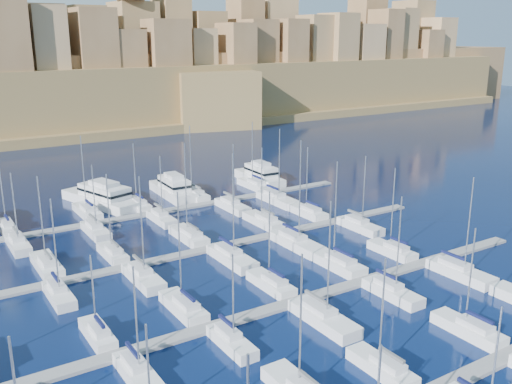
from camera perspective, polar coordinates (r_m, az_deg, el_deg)
ground at (r=81.95m, az=-1.28°, el=-7.95°), size 600.00×600.00×0.00m
pontoon_mid_near at (r=72.82m, az=3.72°, el=-10.97°), size 84.00×2.00×0.40m
pontoon_mid_far at (r=89.94m, az=-4.61°, el=-5.67°), size 84.00×2.00×0.40m
pontoon_far at (r=108.83m, az=-10.07°, el=-2.06°), size 84.00×2.00×0.40m
sailboat_3 at (r=60.49m, az=12.52°, el=-16.76°), size 2.41×8.03×12.45m
sailboat_4 at (r=69.89m, az=20.52°, el=-12.73°), size 2.59×8.64×12.86m
sailboat_13 at (r=67.14m, az=-15.53°, el=-13.52°), size 2.23×7.42×10.16m
sailboat_14 at (r=71.01m, az=-7.24°, el=-11.30°), size 2.68×8.95×15.38m
sailboat_15 at (r=76.49m, az=1.54°, el=-9.14°), size 2.56×8.54×13.61m
sailboat_16 at (r=83.78m, az=8.04°, el=-7.00°), size 3.07×10.25×15.90m
sailboat_17 at (r=89.91m, az=13.49°, el=-5.71°), size 2.53×8.43×13.84m
sailboat_19 at (r=59.48m, az=-11.74°, el=-17.32°), size 2.44×8.13×12.44m
sailboat_20 at (r=63.50m, az=-2.48°, el=-14.70°), size 2.28×7.60×11.25m
sailboat_21 at (r=68.41m, az=6.74°, el=-12.38°), size 3.05×10.16×15.42m
sailboat_22 at (r=76.21m, az=13.44°, el=-9.68°), size 2.62×8.74×13.88m
sailboat_23 at (r=84.74m, az=19.73°, el=-7.55°), size 2.98×9.95×14.74m
sailboat_25 at (r=87.48m, az=-20.16°, el=-6.86°), size 2.85×9.51×13.98m
sailboat_26 at (r=89.06m, az=-14.13°, el=-5.96°), size 2.45×8.18×13.22m
sailboat_27 at (r=94.19m, az=-6.71°, el=-4.36°), size 2.90×9.68×16.37m
sailboat_28 at (r=100.92m, az=0.75°, el=-2.89°), size 2.88×9.59×14.09m
sailboat_29 at (r=106.18m, az=5.23°, el=-2.02°), size 2.75×9.16×13.17m
sailboat_31 at (r=77.71m, az=-19.11°, el=-9.64°), size 2.45×8.17×13.81m
sailboat_32 at (r=79.90m, az=-11.23°, el=-8.31°), size 2.87×9.57×15.27m
sailboat_33 at (r=84.95m, az=-2.45°, el=-6.52°), size 3.11×10.38×16.87m
sailboat_34 at (r=90.79m, az=4.05°, el=-5.05°), size 3.25×10.84×17.60m
sailboat_35 at (r=99.98m, az=10.34°, el=-3.34°), size 2.78×9.26×13.43m
sailboat_37 at (r=106.90m, az=-23.65°, el=-3.20°), size 2.32×7.74×12.20m
sailboat_38 at (r=110.64m, az=-16.50°, el=-1.87°), size 2.99×9.98×15.22m
sailboat_39 at (r=112.91m, az=-11.76°, el=-1.22°), size 2.63×8.77×12.93m
sailboat_40 at (r=118.09m, az=-6.32°, el=-0.22°), size 3.02×10.05×15.20m
sailboat_41 at (r=124.85m, az=-0.22°, el=0.74°), size 2.89×9.65×14.78m
sailboat_43 at (r=97.49m, az=-22.69°, el=-4.83°), size 2.61×8.69×12.70m
sailboat_44 at (r=99.83m, az=-15.74°, el=-3.72°), size 2.69×8.98×12.46m
sailboat_45 at (r=103.81m, az=-9.44°, el=-2.59°), size 2.55×8.51×12.52m
sailboat_46 at (r=109.56m, az=-2.39°, el=-1.41°), size 2.83×9.42×13.22m
sailboat_47 at (r=114.06m, az=2.11°, el=-0.70°), size 3.27×10.90×15.28m
motor_yacht_b at (r=116.23m, az=-15.05°, el=-0.43°), size 11.40×20.34×5.25m
motor_yacht_c at (r=119.30m, az=-8.26°, el=0.35°), size 5.22×15.68×5.25m
motor_yacht_d at (r=129.01m, az=0.41°, el=1.68°), size 4.92×15.26×5.25m
fortified_city at (r=223.68m, az=-22.81°, el=9.77°), size 460.00×108.95×59.52m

